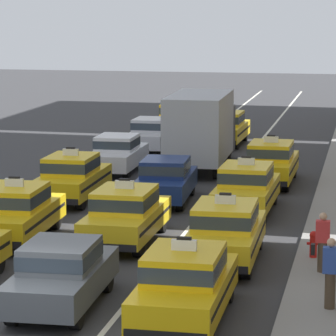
{
  "coord_description": "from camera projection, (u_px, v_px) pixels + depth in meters",
  "views": [
    {
      "loc": [
        7.09,
        -18.63,
        7.02
      ],
      "look_at": [
        0.2,
        14.4,
        1.3
      ],
      "focal_mm": 104.58,
      "sensor_mm": 36.0,
      "label": 1
    }
  ],
  "objects": [
    {
      "name": "taxi_left_sixth",
      "position": [
        178.0,
        118.0,
        52.78
      ],
      "size": [
        1.88,
        4.59,
        1.96
      ],
      "color": "black",
      "rests_on": "ground"
    },
    {
      "name": "sedan_center_nearest",
      "position": [
        61.0,
        273.0,
        22.63
      ],
      "size": [
        1.9,
        4.36,
        1.58
      ],
      "color": "black",
      "rests_on": "ground"
    },
    {
      "name": "pedestrian_by_storefront",
      "position": [
        322.0,
        242.0,
        25.14
      ],
      "size": [
        0.47,
        0.24,
        1.56
      ],
      "color": "#473828",
      "rests_on": "sidewalk_curb"
    },
    {
      "name": "sedan_left_fifth",
      "position": [
        152.0,
        133.0,
        46.7
      ],
      "size": [
        1.76,
        4.3,
        1.58
      ],
      "color": "black",
      "rests_on": "ground"
    },
    {
      "name": "lane_stripe_center_right",
      "position": [
        230.0,
        178.0,
        39.56
      ],
      "size": [
        0.14,
        80.0,
        0.01
      ],
      "primitive_type": "cube",
      "color": "silver",
      "rests_on": "ground"
    },
    {
      "name": "taxi_right_nearest",
      "position": [
        185.0,
        283.0,
        21.65
      ],
      "size": [
        1.86,
        4.57,
        1.96
      ],
      "color": "black",
      "rests_on": "ground"
    },
    {
      "name": "taxi_center_second",
      "position": [
        126.0,
        214.0,
        28.75
      ],
      "size": [
        1.83,
        4.56,
        1.96
      ],
      "color": "black",
      "rests_on": "ground"
    },
    {
      "name": "taxi_right_third",
      "position": [
        246.0,
        187.0,
        32.9
      ],
      "size": [
        1.87,
        4.58,
        1.96
      ],
      "color": "black",
      "rests_on": "ground"
    },
    {
      "name": "sedan_center_third",
      "position": [
        166.0,
        179.0,
        34.65
      ],
      "size": [
        2.0,
        4.39,
        1.58
      ],
      "color": "black",
      "rests_on": "ground"
    },
    {
      "name": "lane_stripe_left_center",
      "position": [
        153.0,
        175.0,
        40.2
      ],
      "size": [
        0.14,
        80.0,
        0.01
      ],
      "primitive_type": "cube",
      "color": "silver",
      "rests_on": "ground"
    },
    {
      "name": "taxi_right_fourth",
      "position": [
        271.0,
        162.0,
        38.17
      ],
      "size": [
        1.85,
        4.57,
        1.96
      ],
      "color": "black",
      "rests_on": "ground"
    },
    {
      "name": "taxi_left_third",
      "position": [
        72.0,
        177.0,
        34.94
      ],
      "size": [
        1.9,
        4.59,
        1.96
      ],
      "color": "black",
      "rests_on": "ground"
    },
    {
      "name": "taxi_right_second",
      "position": [
        225.0,
        231.0,
        26.6
      ],
      "size": [
        1.91,
        4.6,
        1.96
      ],
      "color": "black",
      "rests_on": "ground"
    },
    {
      "name": "taxi_left_second",
      "position": [
        16.0,
        212.0,
        29.09
      ],
      "size": [
        1.99,
        4.63,
        1.96
      ],
      "color": "black",
      "rests_on": "ground"
    },
    {
      "name": "taxi_center_fifth",
      "position": [
        226.0,
        127.0,
        48.76
      ],
      "size": [
        1.89,
        4.59,
        1.96
      ],
      "color": "black",
      "rests_on": "ground"
    },
    {
      "name": "box_truck_center_fourth",
      "position": [
        202.0,
        128.0,
        41.5
      ],
      "size": [
        2.45,
        7.02,
        3.27
      ],
      "color": "black",
      "rests_on": "ground"
    },
    {
      "name": "pedestrian_far_corner",
      "position": [
        330.0,
        273.0,
        22.11
      ],
      "size": [
        0.36,
        0.24,
        1.64
      ],
      "color": "#473828",
      "rests_on": "sidewalk_curb"
    },
    {
      "name": "sedan_left_fourth",
      "position": [
        117.0,
        152.0,
        40.74
      ],
      "size": [
        1.83,
        4.33,
        1.58
      ],
      "color": "black",
      "rests_on": "ground"
    },
    {
      "name": "fire_hydrant",
      "position": [
        313.0,
        243.0,
        26.65
      ],
      "size": [
        0.36,
        0.22,
        0.73
      ],
      "color": "red",
      "rests_on": "sidewalk_curb"
    }
  ]
}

